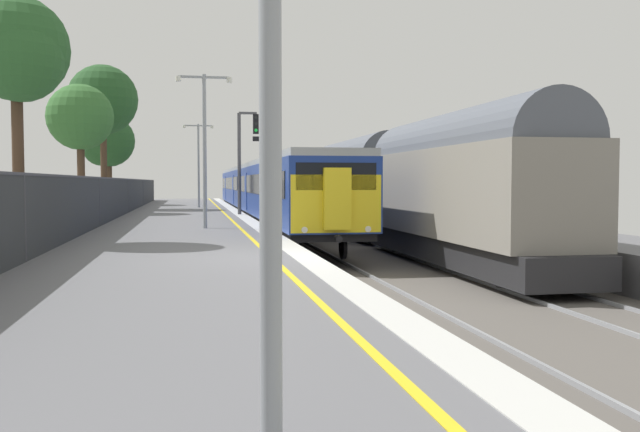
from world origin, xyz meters
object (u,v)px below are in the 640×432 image
(platform_lamp_mid, at_px, (204,137))
(background_tree_back, at_px, (17,53))
(commuter_train_at_platform, at_px, (262,189))
(background_tree_left, at_px, (81,119))
(signal_gantry, at_px, (244,151))
(background_tree_centre, at_px, (107,143))
(background_tree_right, at_px, (102,102))
(freight_train_adjacent_track, at_px, (396,183))
(platform_lamp_far, at_px, (199,158))

(platform_lamp_mid, xyz_separation_m, background_tree_back, (-5.08, -4.98, 1.89))
(background_tree_back, bearing_deg, platform_lamp_mid, 44.46)
(commuter_train_at_platform, xyz_separation_m, background_tree_back, (-8.76, -20.80, 3.87))
(background_tree_left, bearing_deg, signal_gantry, -21.53)
(platform_lamp_mid, xyz_separation_m, background_tree_left, (-6.24, 13.52, 1.75))
(background_tree_centre, relative_size, background_tree_right, 0.74)
(commuter_train_at_platform, distance_m, freight_train_adjacent_track, 14.54)
(signal_gantry, distance_m, background_tree_back, 16.94)
(platform_lamp_mid, relative_size, platform_lamp_far, 1.01)
(background_tree_back, bearing_deg, platform_lamp_far, 78.81)
(background_tree_left, xyz_separation_m, background_tree_centre, (-0.28, 13.65, -0.48))
(background_tree_centre, bearing_deg, background_tree_right, -84.95)
(commuter_train_at_platform, xyz_separation_m, background_tree_left, (-9.92, -2.29, 3.73))
(background_tree_centre, bearing_deg, commuter_train_at_platform, -48.07)
(freight_train_adjacent_track, height_order, background_tree_centre, background_tree_centre)
(platform_lamp_far, bearing_deg, background_tree_centre, 135.18)
(background_tree_left, height_order, background_tree_right, background_tree_right)
(freight_train_adjacent_track, bearing_deg, platform_lamp_far, 112.18)
(commuter_train_at_platform, relative_size, signal_gantry, 8.21)
(commuter_train_at_platform, xyz_separation_m, freight_train_adjacent_track, (4.00, -13.98, 0.34))
(background_tree_left, bearing_deg, commuter_train_at_platform, 13.02)
(platform_lamp_far, relative_size, background_tree_back, 0.81)
(platform_lamp_mid, height_order, background_tree_centre, background_tree_centre)
(signal_gantry, bearing_deg, platform_lamp_mid, -102.16)
(platform_lamp_mid, bearing_deg, background_tree_right, 107.00)
(signal_gantry, distance_m, platform_lamp_far, 10.73)
(commuter_train_at_platform, bearing_deg, signal_gantry, -104.75)
(platform_lamp_mid, bearing_deg, commuter_train_at_platform, 76.91)
(background_tree_left, height_order, background_tree_back, background_tree_left)
(signal_gantry, relative_size, background_tree_back, 0.78)
(signal_gantry, height_order, background_tree_centre, background_tree_centre)
(background_tree_right, distance_m, background_tree_back, 23.99)
(freight_train_adjacent_track, relative_size, platform_lamp_mid, 4.82)
(commuter_train_at_platform, xyz_separation_m, background_tree_centre, (-10.20, 11.35, 3.25))
(signal_gantry, xyz_separation_m, background_tree_right, (-7.99, 8.76, 3.32))
(freight_train_adjacent_track, distance_m, platform_lamp_far, 20.42)
(background_tree_right, bearing_deg, background_tree_left, -94.71)
(commuter_train_at_platform, bearing_deg, platform_lamp_far, 127.04)
(signal_gantry, height_order, background_tree_back, background_tree_back)
(freight_train_adjacent_track, bearing_deg, commuter_train_at_platform, 105.99)
(platform_lamp_far, height_order, background_tree_left, background_tree_left)
(commuter_train_at_platform, distance_m, background_tree_left, 10.85)
(platform_lamp_far, distance_m, background_tree_left, 9.67)
(platform_lamp_far, height_order, background_tree_back, background_tree_back)
(freight_train_adjacent_track, bearing_deg, platform_lamp_mid, -166.52)
(commuter_train_at_platform, height_order, platform_lamp_mid, platform_lamp_mid)
(platform_lamp_far, bearing_deg, platform_lamp_mid, -90.00)
(platform_lamp_mid, distance_m, background_tree_left, 15.00)
(signal_gantry, xyz_separation_m, platform_lamp_far, (-2.20, 10.50, -0.03))
(background_tree_left, distance_m, background_tree_back, 18.54)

